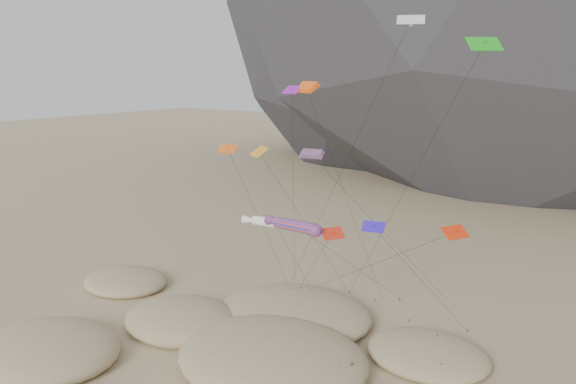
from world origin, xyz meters
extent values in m
ellipsoid|color=#2B2B30|center=(-37.00, 123.00, 44.00)|extent=(136.20, 127.83, 116.00)
ellipsoid|color=#CCB789|center=(-16.02, -4.89, 0.73)|extent=(13.77, 11.70, 3.25)
ellipsoid|color=#CCB789|center=(-10.61, 6.33, 0.69)|extent=(12.17, 10.34, 3.08)
ellipsoid|color=#CCB789|center=(1.35, 5.09, 0.84)|extent=(17.31, 14.72, 3.73)
ellipsoid|color=#CCB789|center=(-2.24, 14.03, 0.67)|extent=(16.51, 14.04, 2.99)
ellipsoid|color=#CCB789|center=(12.15, 13.74, 0.51)|extent=(10.94, 9.30, 2.25)
ellipsoid|color=#CCB789|center=(-23.95, 10.45, 0.51)|extent=(10.54, 8.96, 2.26)
ellipsoid|color=black|center=(-18.43, -6.93, 0.90)|extent=(2.82, 2.41, 0.85)
ellipsoid|color=black|center=(-14.42, -4.66, 0.80)|extent=(2.30, 1.97, 0.69)
ellipsoid|color=black|center=(-11.17, 5.87, 0.80)|extent=(2.84, 2.43, 0.85)
ellipsoid|color=black|center=(-8.77, 8.04, 0.70)|extent=(2.01, 1.72, 0.60)
ellipsoid|color=black|center=(2.34, 5.10, 1.10)|extent=(3.57, 3.06, 1.07)
ellipsoid|color=black|center=(7.40, 5.29, 1.00)|extent=(2.57, 2.20, 0.77)
ellipsoid|color=black|center=(-0.20, 1.81, 0.90)|extent=(2.65, 2.27, 0.80)
ellipsoid|color=black|center=(-2.99, 17.21, 1.00)|extent=(2.68, 2.29, 0.80)
ellipsoid|color=black|center=(-0.66, 12.95, 0.90)|extent=(2.70, 2.31, 0.81)
ellipsoid|color=black|center=(12.85, 15.24, 0.70)|extent=(2.24, 1.92, 0.67)
ellipsoid|color=black|center=(13.10, 12.02, 0.60)|extent=(2.21, 1.89, 0.66)
ellipsoid|color=black|center=(-22.70, 13.11, 0.50)|extent=(2.48, 2.12, 0.74)
ellipsoid|color=black|center=(-20.54, 10.26, 0.40)|extent=(1.95, 1.67, 0.59)
cylinder|color=#3F2D1E|center=(-5.57, 19.22, 0.15)|extent=(0.08, 0.08, 0.30)
cylinder|color=#3F2D1E|center=(-0.73, 23.30, 0.15)|extent=(0.08, 0.08, 0.30)
cylinder|color=#3F2D1E|center=(2.68, 22.82, 0.15)|extent=(0.08, 0.08, 0.30)
cylinder|color=#3F2D1E|center=(4.87, 24.49, 0.15)|extent=(0.08, 0.08, 0.30)
cylinder|color=#3F2D1E|center=(7.84, 20.07, 0.15)|extent=(0.08, 0.08, 0.30)
cylinder|color=#3F2D1E|center=(-5.90, 22.25, 0.15)|extent=(0.08, 0.08, 0.30)
cylinder|color=#3F2D1E|center=(13.45, 21.16, 0.15)|extent=(0.08, 0.08, 0.30)
cylinder|color=#3F2D1E|center=(-7.75, 21.34, 0.15)|extent=(0.08, 0.08, 0.30)
cylinder|color=#F05219|center=(2.26, 7.40, 12.22)|extent=(5.62, 2.91, 1.59)
sphere|color=#F05219|center=(4.86, 6.44, 12.44)|extent=(1.07, 1.07, 1.07)
cone|color=#F05219|center=(-0.60, 8.46, 11.95)|extent=(2.48, 1.66, 1.14)
cylinder|color=black|center=(3.71, 16.13, 6.11)|extent=(2.93, 17.48, 12.24)
cylinder|color=white|center=(-2.12, 10.57, 11.05)|extent=(5.66, 1.60, 1.27)
sphere|color=white|center=(0.63, 10.21, 11.27)|extent=(0.93, 0.93, 0.93)
cone|color=white|center=(-5.14, 10.97, 10.77)|extent=(2.35, 1.09, 0.95)
cylinder|color=black|center=(-2.97, 15.57, 5.52)|extent=(1.73, 10.02, 11.06)
cube|color=#FE550D|center=(-1.18, 14.48, 23.43)|extent=(3.16, 2.27, 0.86)
cube|color=#FE550D|center=(-1.18, 14.48, 23.65)|extent=(2.65, 1.85, 0.84)
cylinder|color=black|center=(1.10, 19.03, 11.71)|extent=(4.59, 9.13, 23.44)
cube|color=red|center=(3.12, 8.52, 18.22)|extent=(2.17, 1.28, 0.58)
cube|color=red|center=(3.12, 8.52, 18.40)|extent=(1.83, 1.04, 0.57)
cylinder|color=black|center=(6.17, 18.07, 9.11)|extent=(6.12, 19.12, 18.23)
cube|color=orange|center=(-7.76, 10.63, 17.63)|extent=(2.03, 1.30, 0.75)
cube|color=orange|center=(-7.76, 10.63, 17.48)|extent=(0.27, 0.28, 0.64)
cylinder|color=black|center=(-7.76, 15.98, 8.84)|extent=(0.04, 10.74, 17.59)
cube|color=orange|center=(-5.12, 12.15, 17.39)|extent=(2.70, 2.42, 0.87)
cube|color=orange|center=(-5.12, 12.15, 17.24)|extent=(0.37, 0.36, 0.83)
cylinder|color=black|center=(-2.92, 17.73, 8.72)|extent=(4.42, 11.17, 17.35)
cube|color=red|center=(5.82, 7.53, 12.11)|extent=(1.76, 2.06, 0.81)
cube|color=red|center=(5.82, 7.53, 11.96)|extent=(0.35, 0.34, 0.62)
cylinder|color=black|center=(0.12, 13.37, 6.08)|extent=(11.41, 11.72, 12.08)
cube|color=green|center=(15.83, 11.18, 26.93)|extent=(2.63, 2.57, 1.01)
cube|color=green|center=(15.83, 11.18, 26.78)|extent=(0.44, 0.44, 0.83)
cylinder|color=black|center=(7.55, 17.24, 13.49)|extent=(16.59, 12.15, 26.89)
cube|color=purple|center=(-2.79, 14.44, 23.27)|extent=(2.09, 1.34, 0.77)
cube|color=purple|center=(-2.79, 14.44, 23.12)|extent=(0.27, 0.28, 0.66)
cylinder|color=black|center=(-4.18, 16.83, 11.66)|extent=(2.81, 4.81, 23.22)
cube|color=#3018CD|center=(8.60, 9.24, 12.72)|extent=(1.97, 1.34, 0.71)
cube|color=#3018CD|center=(8.60, 9.24, 12.57)|extent=(0.26, 0.27, 0.61)
cylinder|color=black|center=(11.02, 15.20, 6.38)|extent=(4.88, 11.94, 12.68)
cube|color=red|center=(15.37, 8.76, 13.48)|extent=(1.88, 2.26, 0.75)
cube|color=red|center=(15.37, 8.76, 13.33)|extent=(0.31, 0.32, 0.69)
cylinder|color=black|center=(4.90, 13.99, 6.77)|extent=(20.96, 10.49, 13.45)
cube|color=silver|center=(9.64, 12.59, 28.98)|extent=(2.44, 1.87, 0.79)
cube|color=silver|center=(9.64, 12.59, 28.83)|extent=(0.32, 0.30, 0.75)
cylinder|color=black|center=(0.95, 16.97, 14.52)|extent=(17.42, 8.78, 28.94)
camera|label=1|loc=(27.38, -30.80, 25.08)|focal=35.00mm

